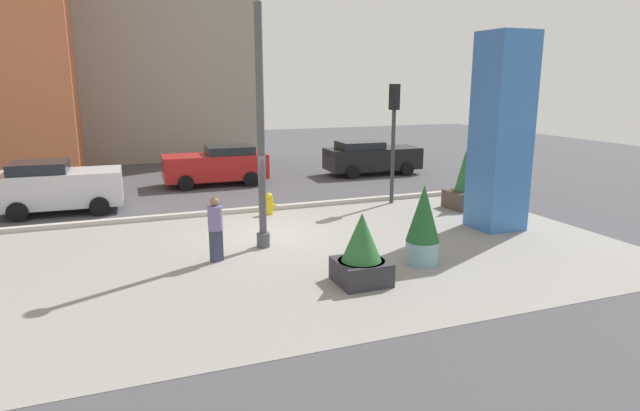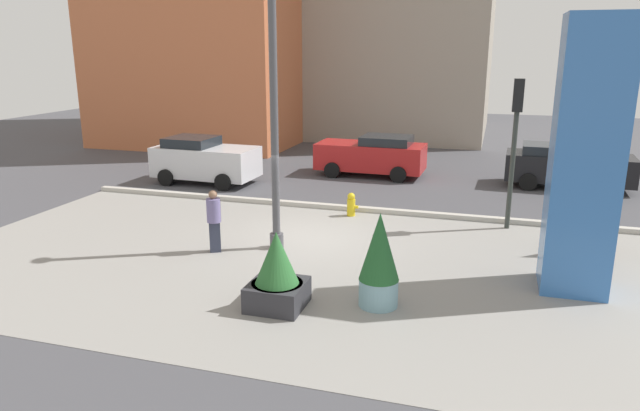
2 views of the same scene
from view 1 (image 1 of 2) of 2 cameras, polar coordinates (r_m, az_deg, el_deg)
The scene contains 14 objects.
ground_plane at distance 19.69m, azimuth -8.22°, elevation -0.14°, with size 60.00×60.00×0.00m, color #47474C.
plaza_pavement at distance 14.11m, azimuth -2.66°, elevation -5.30°, with size 18.00×10.00×0.02m, color gray.
curb_strip at distance 18.84m, azimuth -7.62°, elevation -0.47°, with size 18.00×0.24×0.16m, color #B7B2A8.
lamp_post at distance 14.28m, azimuth -6.25°, elevation 8.13°, with size 0.44×0.44×6.63m.
art_pillar_blue at distance 17.09m, azimuth 18.46°, elevation 7.23°, with size 1.35×1.35×5.81m, color #3870BC.
potted_plant_curbside at distance 12.07m, azimuth 4.38°, elevation -4.92°, with size 1.11×1.11×1.62m.
potted_plant_mid_plaza at distance 13.45m, azimuth 10.76°, elevation -1.99°, with size 0.82×0.82×1.99m.
potted_plant_by_pillar at distance 19.76m, azimuth 14.87°, elevation 1.92°, with size 1.10×1.10×2.08m.
fire_hydrant at distance 18.37m, azimuth -5.35°, elevation 0.17°, with size 0.36×0.26×0.75m.
traffic_light_far_side at distance 19.83m, azimuth 7.73°, elevation 8.48°, with size 0.28×0.42×4.31m.
car_far_lane at distance 23.97m, azimuth -10.79°, elevation 4.19°, with size 4.43×2.18×1.67m.
car_intersection at distance 26.31m, azimuth 5.38°, elevation 5.07°, with size 4.57×2.15×1.61m.
car_passing_lane at distance 20.52m, azimuth -25.74°, elevation 1.82°, with size 4.01×2.22×1.78m.
pedestrian_on_sidewalk at distance 13.64m, azimuth -10.91°, elevation -2.15°, with size 0.49×0.49×1.65m.
Camera 1 is at (-4.22, -14.72, 4.42)m, focal length 30.49 mm.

